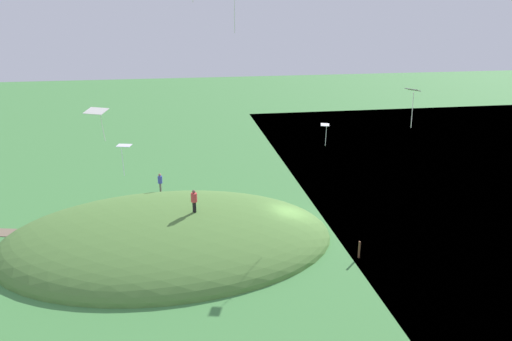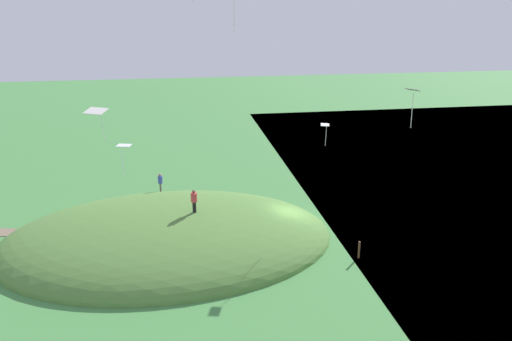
% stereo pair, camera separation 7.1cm
% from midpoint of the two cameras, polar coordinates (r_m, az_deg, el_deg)
% --- Properties ---
extents(ground_plane, '(160.00, 160.00, 0.00)m').
position_cam_midpoint_polar(ground_plane, '(37.71, 4.34, -6.45)').
color(ground_plane, '#42813F').
extents(grass_hill, '(23.40, 16.45, 4.11)m').
position_cam_midpoint_polar(grass_hill, '(36.11, -10.03, -7.90)').
color(grass_hill, '#4E7A36').
rests_on(grass_hill, ground_plane).
extents(person_watching_kites, '(0.62, 0.62, 1.68)m').
position_cam_midpoint_polar(person_watching_kites, '(34.86, -7.10, -3.21)').
color(person_watching_kites, black).
rests_on(person_watching_kites, grass_hill).
extents(person_on_hilltop, '(0.47, 0.47, 1.60)m').
position_cam_midpoint_polar(person_on_hilltop, '(41.93, -10.92, -1.11)').
color(person_on_hilltop, '#504B46').
rests_on(person_on_hilltop, grass_hill).
extents(kite_1, '(0.97, 0.79, 1.94)m').
position_cam_midpoint_polar(kite_1, '(31.03, -14.90, 2.57)').
color(kite_1, white).
extents(kite_4, '(1.44, 1.28, 1.93)m').
position_cam_midpoint_polar(kite_4, '(29.14, -17.83, 6.43)').
color(kite_4, white).
extents(kite_5, '(0.80, 0.97, 1.65)m').
position_cam_midpoint_polar(kite_5, '(35.05, 8.01, 5.09)').
color(kite_5, white).
extents(kite_6, '(0.81, 0.88, 2.16)m').
position_cam_midpoint_polar(kite_6, '(27.56, 17.61, 8.45)').
color(kite_6, white).
extents(mooring_post, '(0.14, 0.14, 1.19)m').
position_cam_midpoint_polar(mooring_post, '(33.72, 11.84, -8.92)').
color(mooring_post, brown).
rests_on(mooring_post, ground_plane).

